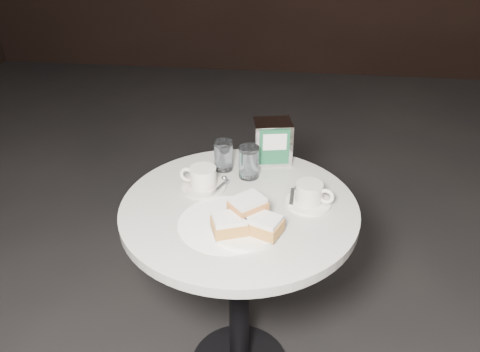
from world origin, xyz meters
name	(u,v)px	position (x,y,z in m)	size (l,w,h in m)	color
cafe_table	(239,256)	(0.00, 0.00, 0.55)	(0.70, 0.70, 0.74)	black
sugar_spill	(227,223)	(-0.02, -0.10, 0.75)	(0.27, 0.27, 0.00)	white
beignet_plate	(247,222)	(0.04, -0.13, 0.78)	(0.20, 0.19, 0.09)	white
coffee_cup_left	(203,179)	(-0.12, 0.07, 0.78)	(0.15, 0.15, 0.07)	beige
coffee_cup_right	(309,195)	(0.20, 0.03, 0.78)	(0.17, 0.17, 0.07)	white
water_glass_left	(223,156)	(-0.08, 0.20, 0.79)	(0.08, 0.08, 0.10)	silver
water_glass_right	(249,162)	(0.01, 0.16, 0.80)	(0.07, 0.07, 0.11)	silver
napkin_dispenser	(272,142)	(0.08, 0.28, 0.82)	(0.14, 0.12, 0.14)	white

